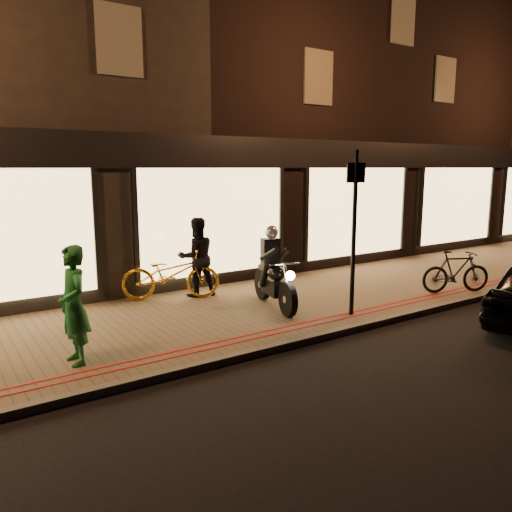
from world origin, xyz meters
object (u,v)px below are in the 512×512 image
at_px(bicycle_gold, 171,274).
at_px(person_green, 74,305).
at_px(sign_post, 354,225).
at_px(motorcycle, 274,276).

relative_size(bicycle_gold, person_green, 1.20).
xyz_separation_m(sign_post, person_green, (-4.85, 0.44, -0.85)).
bearing_deg(person_green, sign_post, 80.85).
bearing_deg(motorcycle, sign_post, -39.94).
bearing_deg(bicycle_gold, motorcycle, -116.25).
distance_m(sign_post, bicycle_gold, 3.88).
height_order(sign_post, person_green, sign_post).
relative_size(motorcycle, bicycle_gold, 0.96).
bearing_deg(motorcycle, bicycle_gold, 144.11).
xyz_separation_m(motorcycle, person_green, (-3.96, -0.78, 0.22)).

